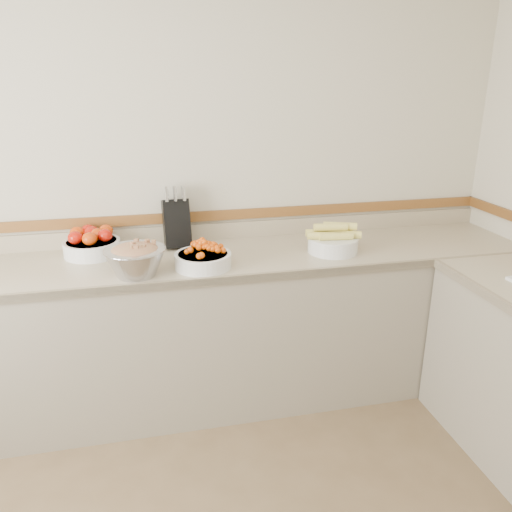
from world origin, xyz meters
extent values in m
plane|color=beige|center=(0.00, 2.00, 1.30)|extent=(4.00, 0.00, 4.00)
cube|color=tan|center=(0.00, 1.68, 0.88)|extent=(4.00, 0.65, 0.04)
cube|color=gray|center=(0.00, 1.68, 0.43)|extent=(4.00, 0.63, 0.86)
cube|color=#817057|center=(0.00, 1.36, 0.88)|extent=(4.00, 0.02, 0.04)
cube|color=tan|center=(0.00, 1.99, 0.95)|extent=(4.00, 0.02, 0.10)
cube|color=brown|center=(0.00, 1.99, 1.05)|extent=(4.00, 0.02, 0.06)
cube|color=black|center=(0.00, 1.90, 1.04)|extent=(0.16, 0.19, 0.30)
cylinder|color=silver|center=(-0.05, 1.87, 1.21)|extent=(0.02, 0.04, 0.08)
cylinder|color=silver|center=(0.00, 1.87, 1.21)|extent=(0.02, 0.04, 0.08)
cylinder|color=silver|center=(0.05, 1.87, 1.21)|extent=(0.02, 0.04, 0.08)
cylinder|color=silver|center=(-0.05, 1.90, 1.21)|extent=(0.02, 0.04, 0.08)
cylinder|color=silver|center=(0.00, 1.90, 1.21)|extent=(0.02, 0.04, 0.08)
cylinder|color=silver|center=(0.05, 1.90, 1.21)|extent=(0.02, 0.04, 0.08)
cylinder|color=silver|center=(-0.05, 1.93, 1.21)|extent=(0.02, 0.04, 0.08)
cylinder|color=silver|center=(0.00, 1.93, 1.21)|extent=(0.02, 0.04, 0.08)
cylinder|color=silver|center=(0.05, 1.93, 1.21)|extent=(0.02, 0.04, 0.08)
cylinder|color=white|center=(-0.48, 1.85, 0.94)|extent=(0.31, 0.31, 0.08)
torus|color=white|center=(-0.48, 1.85, 0.98)|extent=(0.31, 0.31, 0.01)
cylinder|color=white|center=(-0.48, 1.85, 0.98)|extent=(0.27, 0.27, 0.01)
ellipsoid|color=#BA1307|center=(-0.55, 1.81, 1.02)|extent=(0.08, 0.08, 0.07)
ellipsoid|color=#CC3907|center=(-0.48, 1.77, 1.02)|extent=(0.08, 0.08, 0.07)
ellipsoid|color=#BA1307|center=(-0.40, 1.82, 1.02)|extent=(0.08, 0.08, 0.07)
ellipsoid|color=#CC3907|center=(-0.55, 1.90, 1.02)|extent=(0.08, 0.08, 0.07)
ellipsoid|color=#BA1307|center=(-0.48, 1.86, 1.02)|extent=(0.08, 0.08, 0.07)
ellipsoid|color=#CC3907|center=(-0.40, 1.91, 1.02)|extent=(0.08, 0.08, 0.07)
ellipsoid|color=#BA1307|center=(-0.50, 1.93, 1.02)|extent=(0.08, 0.08, 0.07)
ellipsoid|color=#CC3907|center=(-0.44, 1.84, 1.02)|extent=(0.08, 0.08, 0.07)
ellipsoid|color=#BA1307|center=(-0.48, 1.90, 1.02)|extent=(0.08, 0.08, 0.07)
cylinder|color=white|center=(0.10, 1.52, 0.94)|extent=(0.30, 0.30, 0.08)
torus|color=white|center=(0.10, 1.52, 0.97)|extent=(0.30, 0.30, 0.01)
cylinder|color=white|center=(0.10, 1.52, 0.97)|extent=(0.26, 0.26, 0.01)
sphere|color=#D34807|center=(0.11, 1.49, 1.02)|extent=(0.03, 0.03, 0.03)
sphere|color=#D34807|center=(0.19, 1.52, 1.00)|extent=(0.03, 0.03, 0.03)
sphere|color=#D34807|center=(0.13, 1.57, 1.01)|extent=(0.03, 0.03, 0.03)
sphere|color=#D34807|center=(0.09, 1.44, 1.01)|extent=(0.03, 0.03, 0.03)
sphere|color=#D34807|center=(0.09, 1.52, 1.04)|extent=(0.03, 0.03, 0.03)
sphere|color=#D34807|center=(0.02, 1.56, 1.00)|extent=(0.03, 0.03, 0.03)
sphere|color=#D34807|center=(0.10, 1.52, 1.04)|extent=(0.03, 0.03, 0.03)
sphere|color=#D34807|center=(0.11, 1.53, 1.03)|extent=(0.03, 0.03, 0.03)
sphere|color=#D34807|center=(0.15, 1.47, 1.01)|extent=(0.03, 0.03, 0.03)
sphere|color=#D34807|center=(0.07, 1.53, 1.02)|extent=(0.03, 0.03, 0.03)
sphere|color=#D34807|center=(0.12, 1.56, 1.02)|extent=(0.03, 0.03, 0.03)
sphere|color=#D34807|center=(0.07, 1.56, 1.02)|extent=(0.03, 0.03, 0.03)
sphere|color=#D34807|center=(0.13, 1.48, 1.02)|extent=(0.03, 0.03, 0.03)
sphere|color=#D34807|center=(0.04, 1.54, 1.01)|extent=(0.03, 0.03, 0.03)
sphere|color=#D34807|center=(0.19, 1.57, 1.00)|extent=(0.03, 0.03, 0.03)
sphere|color=#D34807|center=(0.19, 1.53, 1.00)|extent=(0.03, 0.03, 0.03)
sphere|color=#D34807|center=(0.10, 1.62, 1.00)|extent=(0.03, 0.03, 0.03)
sphere|color=#D34807|center=(0.05, 1.44, 1.00)|extent=(0.03, 0.03, 0.03)
sphere|color=#D34807|center=(0.08, 1.53, 1.03)|extent=(0.03, 0.03, 0.03)
sphere|color=#D34807|center=(0.10, 1.48, 1.03)|extent=(0.03, 0.03, 0.03)
sphere|color=#D34807|center=(0.04, 1.48, 1.01)|extent=(0.03, 0.03, 0.03)
sphere|color=#D34807|center=(0.12, 1.41, 1.00)|extent=(0.03, 0.03, 0.03)
sphere|color=#D34807|center=(0.13, 1.51, 1.03)|extent=(0.03, 0.03, 0.03)
sphere|color=#D34807|center=(0.11, 1.53, 1.03)|extent=(0.03, 0.03, 0.03)
sphere|color=#D34807|center=(0.10, 1.52, 1.03)|extent=(0.03, 0.03, 0.03)
sphere|color=#D34807|center=(0.13, 1.50, 1.04)|extent=(0.03, 0.03, 0.03)
sphere|color=#D34807|center=(0.10, 1.60, 1.01)|extent=(0.03, 0.03, 0.03)
sphere|color=#D34807|center=(0.20, 1.55, 1.00)|extent=(0.03, 0.03, 0.03)
sphere|color=#D34807|center=(0.17, 1.48, 1.01)|extent=(0.03, 0.03, 0.03)
sphere|color=#D34807|center=(0.06, 1.50, 1.01)|extent=(0.03, 0.03, 0.03)
sphere|color=#D34807|center=(0.08, 1.52, 1.04)|extent=(0.03, 0.03, 0.03)
sphere|color=#D34807|center=(0.08, 1.60, 1.00)|extent=(0.03, 0.03, 0.03)
sphere|color=#D34807|center=(0.09, 1.42, 1.00)|extent=(0.03, 0.03, 0.03)
sphere|color=#D34807|center=(0.11, 1.51, 1.03)|extent=(0.03, 0.03, 0.03)
sphere|color=#D34807|center=(0.08, 1.53, 1.03)|extent=(0.03, 0.03, 0.03)
sphere|color=#D34807|center=(0.10, 1.54, 1.03)|extent=(0.03, 0.03, 0.03)
sphere|color=#D34807|center=(0.11, 1.50, 1.04)|extent=(0.03, 0.03, 0.03)
sphere|color=#D34807|center=(0.10, 1.51, 1.05)|extent=(0.03, 0.03, 0.03)
sphere|color=#D34807|center=(0.16, 1.50, 1.02)|extent=(0.03, 0.03, 0.03)
sphere|color=#D34807|center=(0.17, 1.50, 1.01)|extent=(0.03, 0.03, 0.03)
sphere|color=#D34807|center=(0.18, 1.47, 1.00)|extent=(0.03, 0.03, 0.03)
sphere|color=#D34807|center=(0.03, 1.50, 1.01)|extent=(0.03, 0.03, 0.03)
cylinder|color=white|center=(0.85, 1.60, 0.94)|extent=(0.28, 0.28, 0.08)
torus|color=white|center=(0.85, 1.60, 0.98)|extent=(0.28, 0.28, 0.01)
cylinder|color=#E0CE5D|center=(0.79, 1.58, 1.00)|extent=(0.19, 0.09, 0.04)
cylinder|color=#E0CE5D|center=(0.85, 1.56, 1.00)|extent=(0.19, 0.07, 0.04)
cylinder|color=#E0CE5D|center=(0.92, 1.59, 1.00)|extent=(0.19, 0.11, 0.04)
cylinder|color=#E0CE5D|center=(0.80, 1.64, 1.00)|extent=(0.19, 0.08, 0.04)
cylinder|color=#E0CE5D|center=(0.89, 1.65, 1.00)|extent=(0.19, 0.12, 0.04)
cylinder|color=#E0CE5D|center=(0.84, 1.60, 1.05)|extent=(0.19, 0.07, 0.04)
cylinder|color=#E0CE5D|center=(0.90, 1.61, 1.05)|extent=(0.19, 0.11, 0.04)
cylinder|color=#B2B2BA|center=(-0.24, 1.47, 0.97)|extent=(0.31, 0.31, 0.14)
torus|color=#B2B2BA|center=(-0.24, 1.47, 1.04)|extent=(0.31, 0.31, 0.01)
ellipsoid|color=#AE132E|center=(-0.24, 1.47, 1.03)|extent=(0.25, 0.25, 0.08)
cube|color=#AE132E|center=(-0.23, 1.42, 1.06)|extent=(0.02, 0.02, 0.02)
cube|color=#86B357|center=(-0.27, 1.46, 1.04)|extent=(0.03, 0.03, 0.02)
cube|color=#AE132E|center=(-0.14, 1.51, 1.06)|extent=(0.02, 0.02, 0.02)
cube|color=#86B357|center=(-0.19, 1.44, 1.06)|extent=(0.03, 0.03, 0.02)
cube|color=#AE132E|center=(-0.18, 1.45, 1.05)|extent=(0.03, 0.03, 0.02)
cube|color=#86B357|center=(-0.23, 1.55, 1.06)|extent=(0.03, 0.03, 0.02)
cube|color=#AE132E|center=(-0.17, 1.52, 1.06)|extent=(0.03, 0.03, 0.02)
cube|color=#86B357|center=(-0.24, 1.48, 1.06)|extent=(0.03, 0.03, 0.02)
cube|color=#AE132E|center=(-0.19, 1.49, 1.04)|extent=(0.03, 0.03, 0.02)
cube|color=#86B357|center=(-0.26, 1.46, 1.05)|extent=(0.02, 0.02, 0.02)
cube|color=#AE132E|center=(-0.24, 1.47, 1.04)|extent=(0.03, 0.03, 0.02)
cube|color=#86B357|center=(-0.24, 1.43, 1.07)|extent=(0.03, 0.03, 0.02)
cube|color=#AE132E|center=(-0.26, 1.46, 1.05)|extent=(0.03, 0.03, 0.02)
cube|color=#86B357|center=(-0.17, 1.45, 1.05)|extent=(0.02, 0.02, 0.02)
camera|label=1|loc=(-0.16, -0.93, 1.83)|focal=35.00mm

